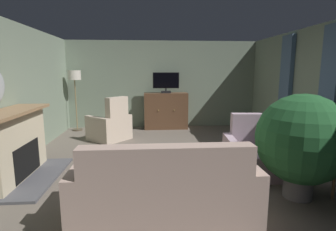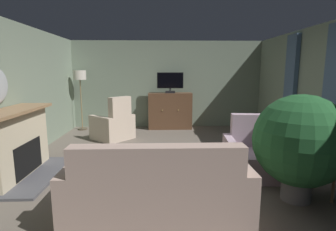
# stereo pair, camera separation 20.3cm
# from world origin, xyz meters

# --- Properties ---
(ground_plane) EXTENTS (6.30, 7.60, 0.04)m
(ground_plane) POSITION_xyz_m (0.00, 0.00, -0.02)
(ground_plane) COLOR #665B51
(wall_back) EXTENTS (6.30, 0.10, 2.60)m
(wall_back) POSITION_xyz_m (0.00, 3.55, 1.30)
(wall_back) COLOR gray
(wall_back) RESTS_ON ground_plane
(wall_left) EXTENTS (0.10, 7.60, 2.60)m
(wall_left) POSITION_xyz_m (-2.90, 0.00, 1.30)
(wall_left) COLOR gray
(wall_left) RESTS_ON ground_plane
(wall_right_with_window) EXTENTS (0.10, 7.60, 2.60)m
(wall_right_with_window) POSITION_xyz_m (2.90, 0.00, 1.30)
(wall_right_with_window) COLOR gray
(wall_right_with_window) RESTS_ON ground_plane
(curtain_panel_near) EXTENTS (0.10, 0.44, 2.19)m
(curtain_panel_near) POSITION_xyz_m (2.79, -0.05, 1.43)
(curtain_panel_near) COLOR slate
(curtain_panel_far) EXTENTS (0.10, 0.44, 2.19)m
(curtain_panel_far) POSITION_xyz_m (2.79, 1.45, 1.43)
(curtain_panel_far) COLOR slate
(rug_central) EXTENTS (2.21, 2.18, 0.01)m
(rug_central) POSITION_xyz_m (-0.04, 0.20, 0.01)
(rug_central) COLOR #8E704C
(rug_central) RESTS_ON ground_plane
(fireplace) EXTENTS (0.91, 1.71, 1.12)m
(fireplace) POSITION_xyz_m (-2.57, -0.38, 0.53)
(fireplace) COLOR #4C4C51
(fireplace) RESTS_ON ground_plane
(tv_cabinet) EXTENTS (1.28, 0.48, 1.07)m
(tv_cabinet) POSITION_xyz_m (0.07, 3.20, 0.51)
(tv_cabinet) COLOR #402A1C
(tv_cabinet) RESTS_ON ground_plane
(television) EXTENTS (0.77, 0.20, 0.60)m
(television) POSITION_xyz_m (0.07, 3.15, 1.39)
(television) COLOR black
(television) RESTS_ON tv_cabinet
(coffee_table) EXTENTS (0.90, 0.52, 0.42)m
(coffee_table) POSITION_xyz_m (-0.21, -0.51, 0.36)
(coffee_table) COLOR brown
(coffee_table) RESTS_ON ground_plane
(tv_remote) EXTENTS (0.11, 0.18, 0.02)m
(tv_remote) POSITION_xyz_m (-0.45, -0.62, 0.43)
(tv_remote) COLOR black
(tv_remote) RESTS_ON coffee_table
(folded_newspaper) EXTENTS (0.35, 0.30, 0.01)m
(folded_newspaper) POSITION_xyz_m (-0.05, -0.52, 0.42)
(folded_newspaper) COLOR silver
(folded_newspaper) RESTS_ON coffee_table
(sofa_floral) EXTENTS (2.08, 0.93, 0.98)m
(sofa_floral) POSITION_xyz_m (-0.26, -1.71, 0.33)
(sofa_floral) COLOR #BC9E8E
(sofa_floral) RESTS_ON ground_plane
(armchair_in_far_corner) EXTENTS (0.88, 0.92, 0.98)m
(armchair_in_far_corner) POSITION_xyz_m (1.26, -0.40, 0.31)
(armchair_in_far_corner) COLOR #AD93A3
(armchair_in_far_corner) RESTS_ON ground_plane
(armchair_near_window) EXTENTS (1.17, 1.17, 1.09)m
(armchair_near_window) POSITION_xyz_m (-1.40, 1.99, 0.34)
(armchair_near_window) COLOR #C6B29E
(armchair_near_window) RESTS_ON ground_plane
(potted_plant_leafy_by_curtain) EXTENTS (1.21, 1.21, 1.43)m
(potted_plant_leafy_by_curtain) POSITION_xyz_m (1.59, -1.29, 0.81)
(potted_plant_leafy_by_curtain) COLOR slate
(potted_plant_leafy_by_curtain) RESTS_ON ground_plane
(cat) EXTENTS (0.46, 0.54, 0.22)m
(cat) POSITION_xyz_m (-1.31, -0.40, 0.10)
(cat) COLOR #937A5B
(cat) RESTS_ON ground_plane
(floor_lamp) EXTENTS (0.36, 0.36, 1.73)m
(floor_lamp) POSITION_xyz_m (-2.52, 3.11, 1.44)
(floor_lamp) COLOR #4C4233
(floor_lamp) RESTS_ON ground_plane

